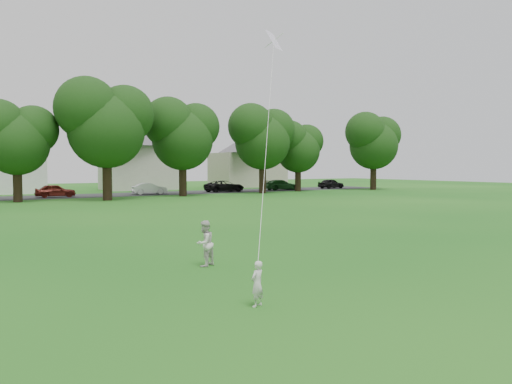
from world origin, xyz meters
TOP-DOWN VIEW (x-y plane):
  - ground at (0.00, 0.00)m, footprint 160.00×160.00m
  - street at (0.00, 42.00)m, footprint 90.00×7.00m
  - toddler at (-0.33, -0.12)m, footprint 0.41×0.34m
  - older_boy at (0.68, 4.29)m, footprint 0.82×0.75m
  - kite at (2.67, 3.87)m, footprint 3.52×4.42m
  - tree_row at (5.13, 36.07)m, footprint 82.36×9.28m
  - parked_cars at (6.69, 41.00)m, footprint 72.22×2.37m

SIDE VIEW (x-z plane):
  - ground at x=0.00m, z-range 0.00..0.00m
  - street at x=0.00m, z-range 0.00..0.01m
  - toddler at x=-0.33m, z-range 0.00..0.98m
  - parked_cars at x=6.69m, z-range -0.02..1.27m
  - older_boy at x=0.68m, z-range 0.00..1.36m
  - kite at x=2.67m, z-range -1.82..10.56m
  - tree_row at x=5.13m, z-range 0.88..11.64m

